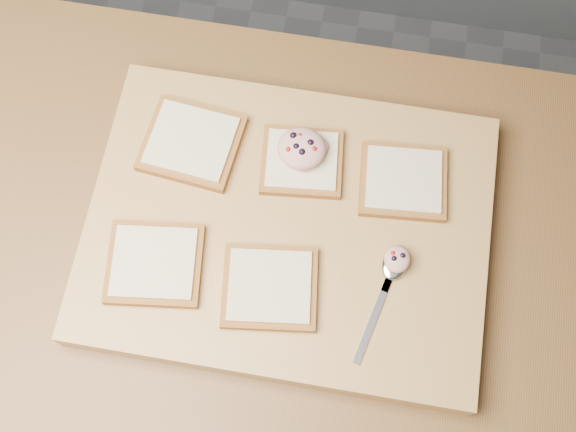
{
  "coord_description": "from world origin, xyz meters",
  "views": [
    {
      "loc": [
        0.12,
        -0.26,
        1.87
      ],
      "look_at": [
        0.06,
        0.07,
        0.97
      ],
      "focal_mm": 45.0,
      "sensor_mm": 36.0,
      "label": 1
    }
  ],
  "objects_px": {
    "bread_far_center": "(302,161)",
    "cutting_board": "(288,228)",
    "tuna_salad_dollop": "(302,148)",
    "spoon": "(392,271)"
  },
  "relations": [
    {
      "from": "cutting_board",
      "to": "bread_far_center",
      "type": "bearing_deg",
      "value": 87.43
    },
    {
      "from": "cutting_board",
      "to": "bread_far_center",
      "type": "xyz_separation_m",
      "value": [
        0.0,
        0.09,
        0.03
      ]
    },
    {
      "from": "bread_far_center",
      "to": "tuna_salad_dollop",
      "type": "relative_size",
      "value": 1.82
    },
    {
      "from": "tuna_salad_dollop",
      "to": "spoon",
      "type": "distance_m",
      "value": 0.21
    },
    {
      "from": "cutting_board",
      "to": "spoon",
      "type": "bearing_deg",
      "value": -16.88
    },
    {
      "from": "bread_far_center",
      "to": "tuna_salad_dollop",
      "type": "distance_m",
      "value": 0.03
    },
    {
      "from": "cutting_board",
      "to": "bread_far_center",
      "type": "distance_m",
      "value": 0.1
    },
    {
      "from": "bread_far_center",
      "to": "cutting_board",
      "type": "bearing_deg",
      "value": -92.57
    },
    {
      "from": "cutting_board",
      "to": "spoon",
      "type": "xyz_separation_m",
      "value": [
        0.15,
        -0.04,
        0.03
      ]
    },
    {
      "from": "bread_far_center",
      "to": "spoon",
      "type": "relative_size",
      "value": 0.71
    }
  ]
}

